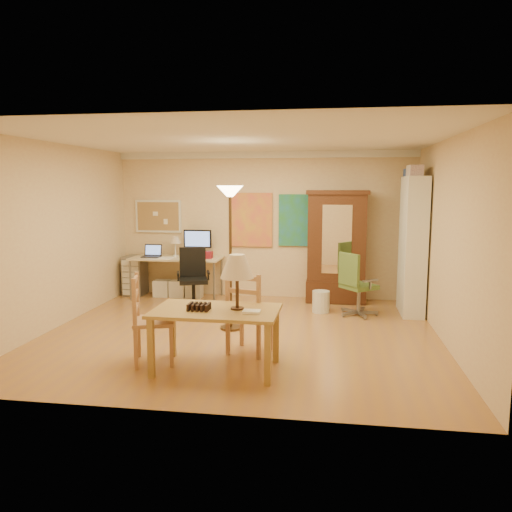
# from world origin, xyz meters

# --- Properties ---
(floor) EXTENTS (5.50, 5.50, 0.00)m
(floor) POSITION_xyz_m (0.00, 0.00, 0.00)
(floor) COLOR #AE773D
(floor) RESTS_ON ground
(crown_molding) EXTENTS (5.50, 0.08, 0.12)m
(crown_molding) POSITION_xyz_m (0.00, 2.46, 2.64)
(crown_molding) COLOR white
(crown_molding) RESTS_ON floor
(corkboard) EXTENTS (0.90, 0.04, 0.62)m
(corkboard) POSITION_xyz_m (-2.05, 2.47, 1.50)
(corkboard) COLOR tan
(corkboard) RESTS_ON floor
(art_panel_left) EXTENTS (0.80, 0.04, 1.00)m
(art_panel_left) POSITION_xyz_m (-0.25, 2.47, 1.45)
(art_panel_left) COLOR gold
(art_panel_left) RESTS_ON floor
(art_panel_right) EXTENTS (0.75, 0.04, 0.95)m
(art_panel_right) POSITION_xyz_m (0.65, 2.47, 1.45)
(art_panel_right) COLOR teal
(art_panel_right) RESTS_ON floor
(dining_table) EXTENTS (1.42, 0.86, 1.32)m
(dining_table) POSITION_xyz_m (0.07, -1.38, 0.84)
(dining_table) COLOR olive
(dining_table) RESTS_ON floor
(ladder_chair_back) EXTENTS (0.59, 0.57, 1.04)m
(ladder_chair_back) POSITION_xyz_m (0.25, -0.78, 0.49)
(ladder_chair_back) COLOR #A9704D
(ladder_chair_back) RESTS_ON floor
(ladder_chair_left) EXTENTS (0.59, 0.60, 1.05)m
(ladder_chair_left) POSITION_xyz_m (-0.83, -1.27, 0.49)
(ladder_chair_left) COLOR #A9704D
(ladder_chair_left) RESTS_ON floor
(torchiere_lamp) EXTENTS (0.38, 0.38, 2.08)m
(torchiere_lamp) POSITION_xyz_m (-0.18, 0.23, 1.67)
(torchiere_lamp) COLOR #402E19
(torchiere_lamp) RESTS_ON floor
(computer_desk) EXTENTS (1.67, 0.73, 1.27)m
(computer_desk) POSITION_xyz_m (-1.56, 2.16, 0.46)
(computer_desk) COLOR tan
(computer_desk) RESTS_ON floor
(office_chair_black) EXTENTS (0.63, 0.63, 1.02)m
(office_chair_black) POSITION_xyz_m (-1.09, 1.44, 0.27)
(office_chair_black) COLOR black
(office_chair_black) RESTS_ON floor
(office_chair_green) EXTENTS (0.65, 0.65, 1.03)m
(office_chair_green) POSITION_xyz_m (1.67, 1.30, 0.27)
(office_chair_green) COLOR slate
(office_chair_green) RESTS_ON floor
(drawer_cart) EXTENTS (0.37, 0.45, 0.75)m
(drawer_cart) POSITION_xyz_m (-2.47, 2.24, 0.37)
(drawer_cart) COLOR slate
(drawer_cart) RESTS_ON floor
(armoire) EXTENTS (1.09, 0.52, 2.00)m
(armoire) POSITION_xyz_m (1.34, 2.24, 0.87)
(armoire) COLOR #37200F
(armoire) RESTS_ON floor
(bookshelf) EXTENTS (0.33, 0.89, 2.23)m
(bookshelf) POSITION_xyz_m (2.55, 1.58, 1.11)
(bookshelf) COLOR white
(bookshelf) RESTS_ON floor
(wastebin) EXTENTS (0.29, 0.29, 0.36)m
(wastebin) POSITION_xyz_m (1.10, 1.42, 0.18)
(wastebin) COLOR silver
(wastebin) RESTS_ON floor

